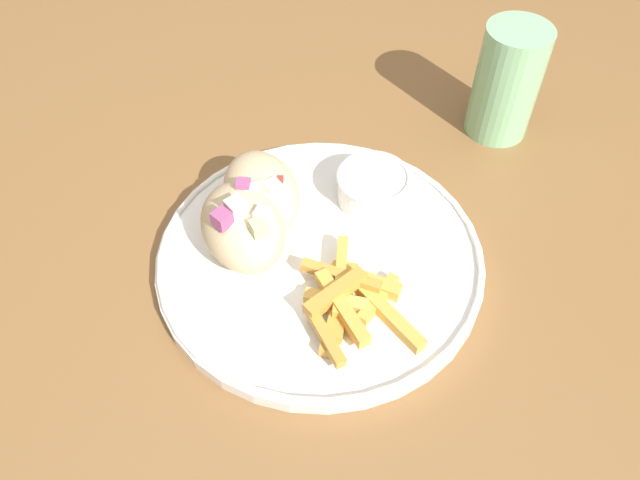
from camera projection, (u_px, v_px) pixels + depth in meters
table at (303, 291)px, 0.67m from camera, size 1.29×1.29×0.77m
plate at (320, 256)px, 0.59m from camera, size 0.31×0.31×0.02m
pita_sandwich_near at (243, 226)px, 0.57m from camera, size 0.13×0.12×0.07m
pita_sandwich_far at (261, 192)px, 0.60m from camera, size 0.12×0.12×0.06m
fries_pile at (349, 300)px, 0.54m from camera, size 0.13×0.12×0.02m
sauce_ramekin at (373, 185)px, 0.62m from camera, size 0.07×0.07×0.03m
water_glass at (506, 87)px, 0.68m from camera, size 0.07×0.07×0.13m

